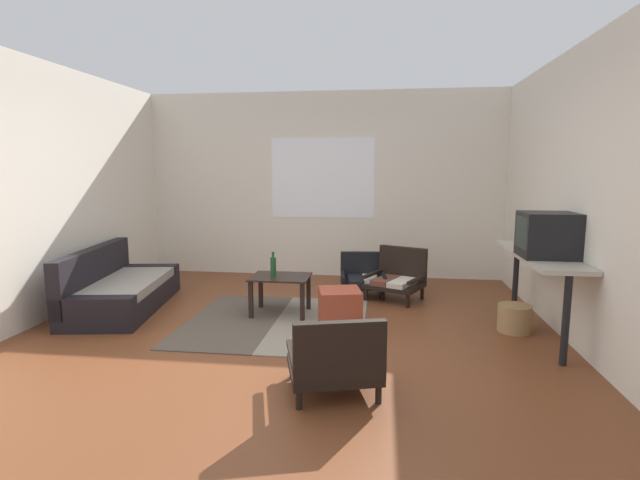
{
  "coord_description": "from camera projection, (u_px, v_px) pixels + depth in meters",
  "views": [
    {
      "loc": [
        0.9,
        -4.03,
        1.58
      ],
      "look_at": [
        0.28,
        0.63,
        0.89
      ],
      "focal_mm": 26.88,
      "sensor_mm": 36.0,
      "label": 1
    }
  ],
  "objects": [
    {
      "name": "side_wall_right",
      "position": [
        594.0,
        197.0,
        4.05
      ],
      "size": [
        0.12,
        6.6,
        2.7
      ],
      "primitive_type": "cube",
      "color": "silver",
      "rests_on": "ground"
    },
    {
      "name": "far_wall_with_window",
      "position": [
        323.0,
        185.0,
        7.1
      ],
      "size": [
        5.6,
        0.13,
        2.7
      ],
      "color": "silver",
      "rests_on": "ground"
    },
    {
      "name": "area_rug",
      "position": [
        276.0,
        321.0,
        5.01
      ],
      "size": [
        1.84,
        1.87,
        0.01
      ],
      "color": "#4C4238",
      "rests_on": "ground"
    },
    {
      "name": "crt_television",
      "position": [
        548.0,
        235.0,
        4.31
      ],
      "size": [
        0.47,
        0.43,
        0.41
      ],
      "color": "black",
      "rests_on": "console_shelf"
    },
    {
      "name": "ground_plane",
      "position": [
        280.0,
        347.0,
        4.3
      ],
      "size": [
        7.8,
        7.8,
        0.0
      ],
      "primitive_type": "plane",
      "color": "brown"
    },
    {
      "name": "clay_vase",
      "position": [
        528.0,
        236.0,
        4.89
      ],
      "size": [
        0.22,
        0.22,
        0.29
      ],
      "color": "#935B38",
      "rests_on": "console_shelf"
    },
    {
      "name": "armchair_corner",
      "position": [
        398.0,
        276.0,
        5.88
      ],
      "size": [
        0.79,
        0.75,
        0.63
      ],
      "color": "black",
      "rests_on": "ground"
    },
    {
      "name": "armchair_by_window",
      "position": [
        362.0,
        276.0,
        6.12
      ],
      "size": [
        0.61,
        0.59,
        0.52
      ],
      "color": "black",
      "rests_on": "ground"
    },
    {
      "name": "couch",
      "position": [
        119.0,
        290.0,
        5.47
      ],
      "size": [
        1.06,
        1.87,
        0.7
      ],
      "color": "black",
      "rests_on": "ground"
    },
    {
      "name": "wicker_basket",
      "position": [
        514.0,
        318.0,
        4.7
      ],
      "size": [
        0.32,
        0.32,
        0.27
      ],
      "primitive_type": "cylinder",
      "color": "#9E7A4C",
      "rests_on": "ground"
    },
    {
      "name": "glass_bottle",
      "position": [
        273.0,
        266.0,
        5.21
      ],
      "size": [
        0.06,
        0.06,
        0.27
      ],
      "color": "#194723",
      "rests_on": "coffee_table"
    },
    {
      "name": "side_wall_left",
      "position": [
        22.0,
        193.0,
        4.74
      ],
      "size": [
        0.12,
        6.6,
        2.7
      ],
      "primitive_type": "cube",
      "color": "silver",
      "rests_on": "ground"
    },
    {
      "name": "console_shelf",
      "position": [
        539.0,
        262.0,
        4.54
      ],
      "size": [
        0.44,
        1.62,
        0.79
      ],
      "color": "#B2AD9E",
      "rests_on": "ground"
    },
    {
      "name": "coffee_table",
      "position": [
        280.0,
        284.0,
        5.23
      ],
      "size": [
        0.63,
        0.5,
        0.43
      ],
      "color": "black",
      "rests_on": "ground"
    },
    {
      "name": "armchair_striped_foreground",
      "position": [
        335.0,
        361.0,
        3.35
      ],
      "size": [
        0.76,
        0.74,
        0.59
      ],
      "color": "black",
      "rests_on": "ground"
    },
    {
      "name": "ottoman_orange",
      "position": [
        340.0,
        309.0,
        4.8
      ],
      "size": [
        0.48,
        0.48,
        0.39
      ],
      "primitive_type": "cube",
      "rotation": [
        0.0,
        0.0,
        0.22
      ],
      "color": "#993D28",
      "rests_on": "ground"
    }
  ]
}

